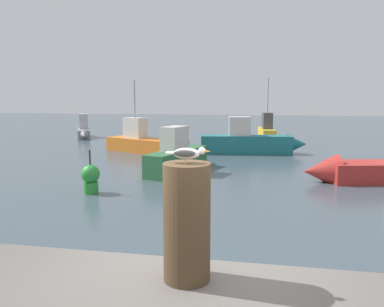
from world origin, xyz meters
TOP-DOWN VIEW (x-y plane):
  - mooring_post at (-0.01, -0.45)m, footprint 0.42×0.42m
  - seagull at (-0.00, -0.45)m, footprint 0.39×0.15m
  - boat_red at (4.71, 10.28)m, footprint 5.71×2.45m
  - boat_teal at (0.09, 16.12)m, footprint 5.42×1.69m
  - boat_grey at (-11.90, 21.69)m, footprint 2.31×3.64m
  - boat_yellow at (0.79, 21.35)m, footprint 1.18×3.78m
  - boat_orange at (-4.93, 15.32)m, footprint 5.58×3.53m
  - boat_green at (-2.56, 10.84)m, footprint 1.94×4.25m
  - channel_buoy at (-4.43, 6.88)m, footprint 0.56×0.56m

SIDE VIEW (x-z plane):
  - channel_buoy at x=-4.43m, z-range -0.19..1.14m
  - boat_grey at x=-11.90m, z-range -0.37..1.34m
  - boat_red at x=4.71m, z-range -0.39..1.37m
  - boat_orange at x=-4.93m, z-range -1.49..2.47m
  - boat_teal at x=0.09m, z-range -0.35..1.54m
  - boat_green at x=-2.56m, z-range -0.29..1.48m
  - boat_yellow at x=0.79m, z-range -1.37..2.69m
  - mooring_post at x=-0.01m, z-range 1.23..2.30m
  - seagull at x=0.00m, z-range 2.31..2.46m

